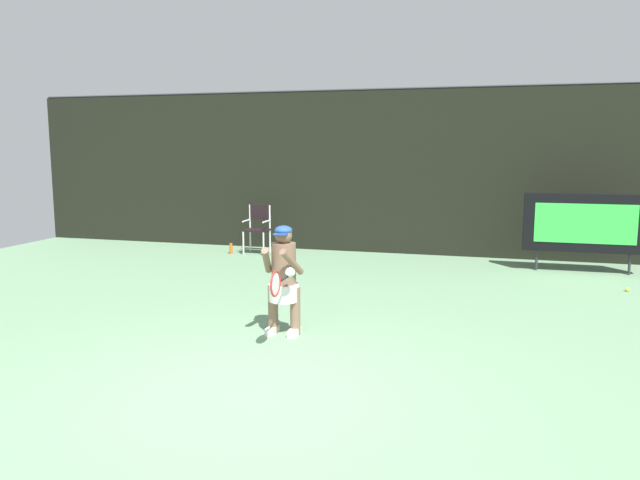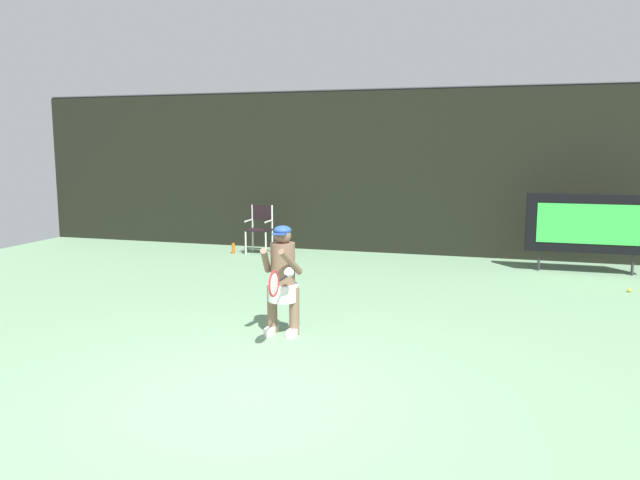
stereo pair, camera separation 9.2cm
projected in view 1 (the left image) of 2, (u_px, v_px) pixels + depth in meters
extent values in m
cube|color=gray|center=(248.00, 397.00, 5.99)|extent=(18.00, 22.00, 0.02)
cube|color=black|center=(394.00, 173.00, 13.80)|extent=(18.00, 0.12, 3.60)
cylinder|color=#38383D|center=(396.00, 89.00, 13.52)|extent=(18.00, 0.05, 0.05)
cube|color=black|center=(585.00, 223.00, 11.74)|extent=(2.20, 0.20, 1.10)
cube|color=#3BD74B|center=(585.00, 224.00, 11.63)|extent=(1.80, 0.01, 0.75)
cylinder|color=#2D2D33|center=(536.00, 260.00, 12.07)|extent=(0.05, 0.05, 0.40)
cylinder|color=#2D2D33|center=(629.00, 264.00, 11.62)|extent=(0.05, 0.05, 0.40)
cylinder|color=white|center=(243.00, 243.00, 13.79)|extent=(0.04, 0.04, 0.52)
cylinder|color=white|center=(264.00, 244.00, 13.65)|extent=(0.04, 0.04, 0.52)
cylinder|color=white|center=(250.00, 240.00, 14.17)|extent=(0.04, 0.04, 0.52)
cylinder|color=white|center=(270.00, 241.00, 14.04)|extent=(0.04, 0.04, 0.52)
cube|color=black|center=(257.00, 230.00, 13.87)|extent=(0.52, 0.44, 0.03)
cylinder|color=white|center=(250.00, 217.00, 14.09)|extent=(0.04, 0.04, 0.56)
cylinder|color=white|center=(270.00, 218.00, 13.96)|extent=(0.04, 0.04, 0.56)
cube|color=black|center=(260.00, 212.00, 14.01)|extent=(0.48, 0.02, 0.34)
cylinder|color=white|center=(247.00, 221.00, 13.91)|extent=(0.04, 0.44, 0.04)
cylinder|color=white|center=(267.00, 221.00, 13.78)|extent=(0.04, 0.44, 0.04)
cylinder|color=#D15F16|center=(231.00, 248.00, 13.93)|extent=(0.07, 0.07, 0.24)
cylinder|color=black|center=(231.00, 243.00, 13.91)|extent=(0.03, 0.03, 0.03)
cube|color=white|center=(272.00, 330.00, 7.98)|extent=(0.11, 0.26, 0.09)
cube|color=white|center=(294.00, 332.00, 7.89)|extent=(0.11, 0.26, 0.09)
cylinder|color=brown|center=(273.00, 309.00, 7.98)|extent=(0.13, 0.13, 0.62)
cylinder|color=brown|center=(295.00, 311.00, 7.90)|extent=(0.13, 0.13, 0.62)
cylinder|color=white|center=(284.00, 292.00, 7.91)|extent=(0.39, 0.39, 0.22)
cylinder|color=brown|center=(284.00, 265.00, 7.86)|extent=(0.31, 0.31, 0.56)
sphere|color=brown|center=(283.00, 235.00, 7.80)|extent=(0.22, 0.22, 0.22)
ellipsoid|color=#284C93|center=(283.00, 230.00, 7.79)|extent=(0.22, 0.22, 0.12)
cube|color=#284C93|center=(281.00, 234.00, 7.70)|extent=(0.17, 0.12, 0.02)
cylinder|color=brown|center=(267.00, 261.00, 7.73)|extent=(0.20, 0.47, 0.39)
cylinder|color=brown|center=(292.00, 262.00, 7.64)|extent=(0.20, 0.47, 0.39)
cylinder|color=white|center=(290.00, 272.00, 7.54)|extent=(0.13, 0.13, 0.12)
cylinder|color=black|center=(284.00, 278.00, 7.45)|extent=(0.03, 0.28, 0.03)
torus|color=red|center=(276.00, 284.00, 7.16)|extent=(0.02, 0.31, 0.31)
ellipsoid|color=silver|center=(276.00, 284.00, 7.16)|extent=(0.01, 0.26, 0.26)
sphere|color=#CCDB3D|center=(627.00, 289.00, 10.31)|extent=(0.07, 0.07, 0.07)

